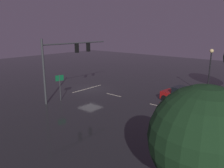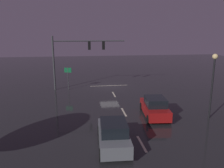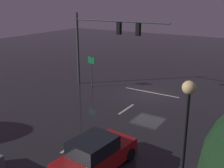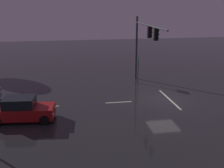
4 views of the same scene
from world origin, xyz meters
name	(u,v)px [view 4 (image 4 of 4)]	position (x,y,z in m)	size (l,w,h in m)	color
ground_plane	(164,100)	(0.00, 0.00, 0.00)	(80.00, 80.00, 0.00)	#232326
traffic_signal_assembly	(145,39)	(4.10, 0.74, 4.69)	(8.91, 0.47, 6.63)	#383A3D
lane_dash_far	(119,102)	(0.00, 4.00, 0.00)	(2.20, 0.16, 0.01)	beige
lane_dash_mid	(45,107)	(0.00, 10.00, 0.00)	(2.20, 0.16, 0.01)	beige
stop_bar	(169,99)	(0.00, -0.45, 0.00)	(5.00, 0.16, 0.01)	beige
car_approaching	(22,110)	(-2.42, 11.35, 0.80)	(2.28, 4.50, 1.70)	maroon
route_sign	(138,63)	(5.31, 0.97, 2.05)	(0.89, 0.28, 2.84)	#383A3D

